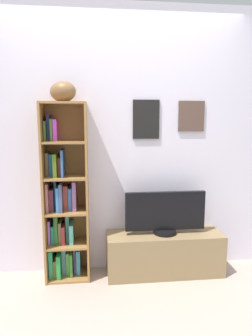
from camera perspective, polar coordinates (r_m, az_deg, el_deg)
The scene contains 5 objects.
back_wall at distance 2.90m, azimuth -2.49°, elevation 5.05°, with size 4.80×0.08×2.58m.
bookshelf at distance 2.86m, azimuth -12.00°, elevation -6.55°, with size 0.41×0.29×1.66m.
football at distance 2.73m, azimuth -12.11°, elevation 14.26°, with size 0.24×0.18×0.18m, color brown.
tv_stand at distance 3.04m, azimuth 7.44°, elevation -16.04°, with size 1.13×0.35×0.41m.
television at distance 2.90m, azimuth 7.60°, elevation -8.65°, with size 0.77×0.22×0.42m.
Camera 1 is at (-0.18, -1.76, 1.49)m, focal length 31.50 mm.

